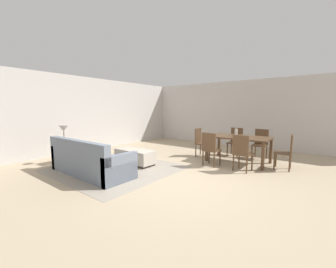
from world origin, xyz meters
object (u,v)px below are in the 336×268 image
Objects in this scene: dining_chair_near_left at (210,147)px; dining_chair_far_left at (236,140)px; dining_chair_head_east at (287,150)px; dining_table at (238,139)px; vase_centerpiece at (236,132)px; ottoman_table at (135,156)px; dining_chair_far_right at (261,142)px; dining_chair_near_right at (242,151)px; side_table at (65,148)px; dining_chair_head_west at (201,141)px; couch at (89,162)px; table_lamp at (64,129)px.

dining_chair_far_left is (0.05, 1.75, 0.00)m from dining_chair_near_left.
dining_chair_far_left is 1.86m from dining_chair_head_east.
dining_chair_head_east is (1.70, 0.89, 0.00)m from dining_chair_near_left.
dining_table is 0.21m from vase_centerpiece.
dining_chair_far_left is at bearing 57.65° from ottoman_table.
dining_chair_near_left and dining_chair_far_right have the same top height.
vase_centerpiece is (-0.47, 0.85, 0.35)m from dining_chair_near_right.
dining_chair_near_left is 1.02m from vase_centerpiece.
dining_table is 1.01m from dining_chair_near_left.
dining_chair_far_left is at bearing 49.62° from side_table.
dining_chair_far_left and dining_chair_head_east have the same top height.
dining_chair_head_west is at bearing 50.75° from side_table.
dining_chair_far_right is at bearing 56.32° from couch.
dining_table is at bearing 63.29° from dining_chair_near_left.
ottoman_table is 1.29× the size of dining_chair_head_west.
dining_table is 1.84× the size of dining_chair_far_right.
dining_chair_far_right is (0.79, 0.02, 0.00)m from dining_chair_far_left.
couch is 1.93× the size of ottoman_table.
couch is at bearing -137.89° from dining_chair_head_east.
vase_centerpiece is at bearing 40.26° from side_table.
dining_chair_near_left is at bearing 32.33° from ottoman_table.
table_lamp is at bearing -145.91° from dining_chair_near_left.
dining_chair_far_right and dining_chair_head_west have the same top height.
table_lamp reaches higher than dining_chair_head_east.
dining_chair_far_left reaches higher than dining_table.
ottoman_table is at bearing -147.67° from dining_chair_near_left.
ottoman_table is 2.11m from dining_chair_near_left.
dining_chair_far_left and dining_chair_far_right have the same top height.
vase_centerpiece reaches higher than dining_chair_near_left.
dining_chair_head_west is (-1.63, 0.85, 0.00)m from dining_chair_near_right.
ottoman_table is at bearing -136.79° from vase_centerpiece.
dining_chair_head_west is at bearing 50.75° from table_lamp.
ottoman_table is 1.29× the size of dining_chair_far_right.
side_table is 0.63× the size of dining_chair_far_left.
table_lamp reaches higher than dining_chair_far_left.
dining_chair_head_west reaches higher than dining_table.
dining_chair_near_right is 4.18× the size of vase_centerpiece.
ottoman_table is 2.86m from dining_chair_near_right.
couch is 4.07m from vase_centerpiece.
dining_chair_far_left and dining_chair_head_west have the same top height.
vase_centerpiece reaches higher than dining_chair_head_west.
dining_chair_far_left is at bearing 110.10° from vase_centerpiece.
dining_chair_far_right is 1.00× the size of dining_chair_head_east.
dining_chair_far_left is (3.44, 4.05, 0.06)m from side_table.
couch reaches higher than ottoman_table.
ottoman_table is 5.40× the size of vase_centerpiece.
couch is at bearing -115.67° from dining_chair_far_left.
couch is at bearing -4.62° from side_table.
dining_chair_head_east is (1.25, -0.01, -0.15)m from dining_table.
dining_chair_far_right is at bearing 62.03° from vase_centerpiece.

